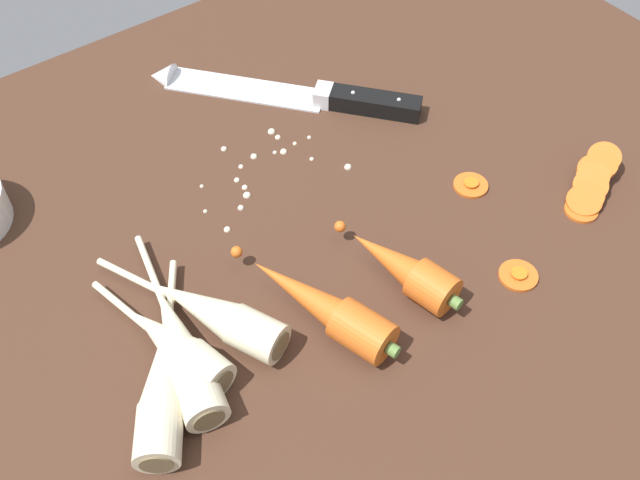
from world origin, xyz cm
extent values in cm
cube|color=#42281C|center=(0.00, 0.00, -2.00)|extent=(120.00, 90.00, 4.00)
cube|color=silver|center=(7.89, 24.21, 0.25)|extent=(16.19, 18.18, 0.50)
cone|color=silver|center=(0.71, 32.81, 0.25)|extent=(4.96, 4.84, 3.96)
cube|color=silver|center=(14.29, 16.54, 1.10)|extent=(3.54, 3.42, 2.20)
cube|color=black|center=(18.46, 11.54, 1.10)|extent=(9.20, 10.24, 2.20)
sphere|color=silver|center=(16.66, 13.69, 2.20)|extent=(0.50, 0.50, 0.50)
sphere|color=silver|center=(20.25, 9.39, 2.20)|extent=(0.50, 0.50, 0.50)
cylinder|color=#D6601E|center=(-3.64, -13.46, 2.10)|extent=(5.53, 6.37, 4.20)
cone|color=#D6601E|center=(-5.43, -7.20, 2.10)|extent=(7.41, 13.61, 3.99)
sphere|color=#D6601E|center=(-7.87, 1.32, 2.10)|extent=(1.20, 1.20, 1.20)
cylinder|color=#5B7F3D|center=(-2.73, -16.64, 2.10)|extent=(1.43, 1.29, 1.20)
cylinder|color=#D6601E|center=(4.82, -13.60, 2.10)|extent=(4.96, 4.89, 4.20)
cone|color=#D6601E|center=(3.81, -8.76, 2.10)|extent=(5.94, 10.49, 3.99)
sphere|color=#D6601E|center=(2.42, -2.19, 2.10)|extent=(1.20, 1.20, 1.20)
cylinder|color=#5B7F3D|center=(5.37, -16.20, 2.10)|extent=(1.38, 1.23, 1.20)
cylinder|color=beige|center=(-17.36, -8.25, 2.00)|extent=(4.81, 4.90, 4.00)
cone|color=beige|center=(-18.63, -2.66, 2.00)|extent=(5.33, 7.99, 3.80)
cylinder|color=beige|center=(-19.93, 3.06, 1.10)|extent=(2.43, 7.89, 0.70)
cylinder|color=brown|center=(-16.91, -10.26, 2.00)|extent=(2.80, 0.91, 2.80)
cylinder|color=beige|center=(-11.59, -7.89, 2.00)|extent=(5.68, 6.18, 4.00)
cone|color=beige|center=(-14.39, -1.56, 2.00)|extent=(7.06, 9.64, 3.80)
cylinder|color=beige|center=(-17.26, 4.92, 1.10)|extent=(4.52, 9.04, 0.70)
cylinder|color=brown|center=(-10.58, -10.16, 2.00)|extent=(2.68, 1.41, 2.80)
cylinder|color=beige|center=(-23.56, -11.23, 2.00)|extent=(6.08, 6.39, 4.00)
cone|color=beige|center=(-19.78, -5.36, 2.00)|extent=(8.03, 9.57, 3.80)
cylinder|color=beige|center=(-15.91, 0.65, 1.10)|extent=(5.82, 8.51, 0.70)
cylinder|color=brown|center=(-24.92, -13.35, 2.00)|extent=(2.52, 1.77, 2.80)
cylinder|color=beige|center=(-18.92, -9.94, 2.00)|extent=(5.04, 6.05, 4.00)
cone|color=beige|center=(-17.35, -2.73, 2.00)|extent=(5.73, 10.05, 3.80)
cylinder|color=beige|center=(-15.73, 4.67, 1.10)|extent=(2.87, 10.14, 0.70)
cylinder|color=brown|center=(-19.49, -12.54, 2.00)|extent=(2.80, 0.89, 2.80)
cylinder|color=#D6601E|center=(25.74, -14.59, 0.35)|extent=(3.59, 3.59, 0.70)
cylinder|color=#D6601E|center=(26.58, -14.10, 0.60)|extent=(3.98, 3.88, 1.98)
cylinder|color=#D6601E|center=(27.24, -13.94, 0.84)|extent=(3.73, 3.61, 2.11)
cylinder|color=#D6601E|center=(28.45, -13.23, 1.08)|extent=(4.03, 3.85, 2.63)
cylinder|color=#D6601E|center=(29.45, -12.61, 1.33)|extent=(3.82, 3.63, 2.60)
cylinder|color=#D6601E|center=(30.20, -12.15, 1.57)|extent=(3.98, 3.84, 2.32)
cylinder|color=#D6601E|center=(31.25, -12.18, 1.82)|extent=(3.64, 3.51, 2.07)
cylinder|color=#D6601E|center=(32.15, -11.69, 2.06)|extent=(3.90, 3.73, 2.52)
cylinder|color=#D6601E|center=(13.82, -16.70, 0.35)|extent=(3.95, 3.95, 0.70)
cylinder|color=orange|center=(13.82, -16.70, 0.62)|extent=(1.66, 1.66, 0.16)
cylinder|color=#D6601E|center=(18.80, -4.77, 0.35)|extent=(3.85, 3.85, 0.70)
cylinder|color=orange|center=(18.80, -4.77, 0.62)|extent=(1.62, 1.62, 0.16)
sphere|color=beige|center=(6.11, 15.84, 0.45)|extent=(0.90, 0.90, 0.90)
sphere|color=beige|center=(-0.23, 13.04, 0.30)|extent=(0.60, 0.60, 0.60)
sphere|color=beige|center=(0.22, 16.69, 0.36)|extent=(0.72, 0.72, 0.72)
sphere|color=beige|center=(4.41, 12.69, 0.25)|extent=(0.50, 0.50, 0.50)
sphere|color=beige|center=(2.09, 13.54, 0.40)|extent=(0.81, 0.81, 0.81)
sphere|color=beige|center=(9.72, 5.71, 0.43)|extent=(0.86, 0.86, 0.86)
sphere|color=beige|center=(7.20, 9.26, 0.26)|extent=(0.52, 0.52, 0.52)
sphere|color=beige|center=(-6.27, 5.97, 0.38)|extent=(0.75, 0.75, 0.75)
sphere|color=beige|center=(-3.44, 7.73, 0.35)|extent=(0.70, 0.70, 0.70)
sphere|color=beige|center=(-1.52, 11.53, 0.33)|extent=(0.66, 0.66, 0.66)
sphere|color=beige|center=(9.13, 12.38, 0.25)|extent=(0.50, 0.50, 0.50)
sphere|color=beige|center=(5.30, 12.16, 0.42)|extent=(0.83, 0.83, 0.83)
sphere|color=beige|center=(7.15, 12.52, 0.25)|extent=(0.50, 0.50, 0.50)
sphere|color=beige|center=(-1.89, 8.88, 0.45)|extent=(0.90, 0.90, 0.90)
sphere|color=beige|center=(-1.43, 10.03, 0.34)|extent=(0.69, 0.69, 0.69)
sphere|color=beige|center=(-5.16, 13.06, 0.23)|extent=(0.47, 0.47, 0.47)
sphere|color=beige|center=(-6.79, 9.61, 0.24)|extent=(0.48, 0.48, 0.48)
sphere|color=beige|center=(6.16, 14.58, 0.35)|extent=(0.70, 0.70, 0.70)
camera|label=1|loc=(-28.92, -40.83, 59.58)|focal=41.74mm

